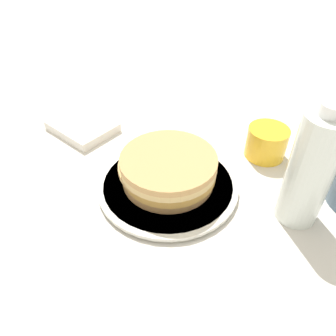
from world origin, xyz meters
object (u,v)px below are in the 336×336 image
Objects in this scene: plate at (168,184)px; juice_glass at (266,142)px; pancake_stack at (168,169)px; water_bottle_near at (311,170)px.

juice_glass is at bearing -110.68° from plate.
water_bottle_near reaches higher than pancake_stack.
water_bottle_near is at bearing -153.91° from plate.
juice_glass is (-0.08, -0.21, 0.02)m from plate.
juice_glass is at bearing -41.29° from water_bottle_near.
pancake_stack is 0.22m from juice_glass.
juice_glass is 0.18m from water_bottle_near.
plate is 0.24m from water_bottle_near.
pancake_stack reaches higher than plate.
plate is 1.41× the size of pancake_stack.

